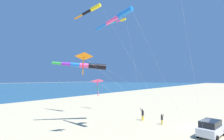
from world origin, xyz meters
TOP-DOWN VIEW (x-y plane):
  - ground_plane at (0.00, 0.00)m, footprint 600.00×600.00m
  - parked_car at (1.74, -2.55)m, footprint 2.64×4.55m
  - person_adult_flyer at (-7.88, -0.21)m, footprint 0.52×0.62m
  - person_child_green_jacket at (-4.59, -0.75)m, footprint 0.53×0.54m
  - kite_windsock_striped_overhead at (-16.88, -2.55)m, footprint 16.61×3.78m
  - kite_windsock_orange_high_right at (-7.35, -7.54)m, footprint 10.61×5.56m
  - kite_delta_magenta_far_left at (-9.65, -11.05)m, footprint 9.53×7.28m
  - kite_windsock_small_distant at (-14.37, 3.35)m, footprint 9.53×4.36m
  - kite_delta_long_streamer_right at (-11.22, -6.98)m, footprint 6.57×6.60m
  - kite_windsock_blue_topmost at (-13.93, -6.35)m, footprint 19.41×7.88m

SIDE VIEW (x-z plane):
  - ground_plane at x=0.00m, z-range 0.00..0.00m
  - person_child_green_jacket at x=-4.59m, z-range 0.07..1.59m
  - parked_car at x=1.74m, z-range 0.03..1.88m
  - person_adult_flyer at x=-7.88m, z-range 0.08..1.93m
  - kite_delta_long_streamer_right at x=-11.22m, z-range 2.87..9.35m
  - kite_windsock_blue_topmost at x=-13.93m, z-range 3.95..12.90m
  - kite_delta_magenta_far_left at x=-9.65m, z-range 4.24..13.64m
  - kite_windsock_orange_high_right at x=-7.35m, z-range 6.65..21.55m
  - kite_windsock_small_distant at x=-14.37m, z-range 8.89..27.20m
  - kite_windsock_striped_overhead at x=-16.88m, z-range 9.06..28.77m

